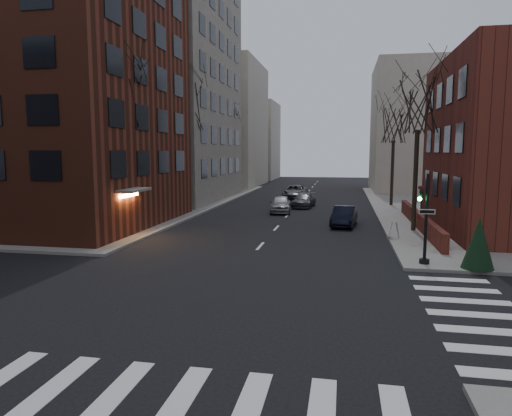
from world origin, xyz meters
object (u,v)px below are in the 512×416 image
(streetlamp_far, at_px, (238,159))
(car_lane_gray, at_px, (304,200))
(tree_left_c, at_px, (229,126))
(car_lane_silver, at_px, (281,204))
(traffic_signal, at_px, (424,225))
(tree_right_a, at_px, (419,104))
(tree_left_a, at_px, (122,95))
(tree_right_b, at_px, (394,124))
(car_lane_far, at_px, (295,192))
(evergreen_shrub, at_px, (479,243))
(streetlamp_near, at_px, (180,163))
(sandwich_board, at_px, (394,230))
(tree_left_b, at_px, (189,107))
(parked_sedan, at_px, (344,216))

(streetlamp_far, distance_m, car_lane_gray, 15.48)
(tree_left_c, relative_size, car_lane_silver, 2.32)
(traffic_signal, bearing_deg, car_lane_silver, 117.33)
(tree_right_a, bearing_deg, car_lane_silver, 140.54)
(car_lane_gray, bearing_deg, tree_left_a, -115.54)
(tree_right_b, xyz_separation_m, car_lane_gray, (-8.00, -2.07, -6.95))
(traffic_signal, distance_m, car_lane_far, 29.91)
(tree_left_c, bearing_deg, evergreen_shrub, -59.07)
(tree_right_b, distance_m, streetlamp_far, 20.01)
(tree_right_a, height_order, tree_right_b, tree_right_a)
(streetlamp_near, height_order, streetlamp_far, same)
(car_lane_far, bearing_deg, tree_left_a, -108.83)
(streetlamp_far, relative_size, car_lane_silver, 1.50)
(sandwich_board, bearing_deg, traffic_signal, -72.06)
(tree_right_b, bearing_deg, car_lane_silver, -147.58)
(tree_right_b, height_order, car_lane_silver, tree_right_b)
(tree_left_c, bearing_deg, car_lane_far, -16.86)
(tree_left_a, xyz_separation_m, sandwich_board, (16.10, 1.07, -7.85))
(traffic_signal, relative_size, tree_left_c, 0.41)
(tree_left_c, height_order, car_lane_silver, tree_left_c)
(car_lane_silver, bearing_deg, tree_left_b, 173.55)
(streetlamp_far, distance_m, parked_sedan, 25.87)
(tree_left_b, bearing_deg, car_lane_silver, -0.69)
(evergreen_shrub, bearing_deg, streetlamp_near, 143.54)
(tree_left_b, distance_m, parked_sedan, 16.83)
(streetlamp_near, bearing_deg, car_lane_gray, 41.39)
(evergreen_shrub, bearing_deg, tree_right_a, 97.64)
(tree_left_a, bearing_deg, streetlamp_far, 88.77)
(streetlamp_far, xyz_separation_m, car_lane_silver, (7.40, -16.10, -3.52))
(car_lane_silver, xyz_separation_m, sandwich_board, (8.10, -10.83, -0.09))
(traffic_signal, relative_size, car_lane_silver, 0.95)
(tree_left_b, relative_size, tree_left_c, 1.11)
(streetlamp_far, bearing_deg, tree_right_b, -30.47)
(traffic_signal, distance_m, car_lane_silver, 19.07)
(streetlamp_far, height_order, sandwich_board, streetlamp_far)
(tree_right_a, height_order, sandwich_board, tree_right_a)
(evergreen_shrub, bearing_deg, tree_right_b, 93.10)
(car_lane_far, bearing_deg, sandwich_board, -70.29)
(tree_right_b, distance_m, parked_sedan, 14.72)
(traffic_signal, xyz_separation_m, tree_left_c, (-16.74, 31.01, 6.12))
(car_lane_silver, bearing_deg, streetlamp_near, -157.94)
(tree_right_b, height_order, car_lane_gray, tree_right_b)
(tree_right_a, bearing_deg, traffic_signal, -95.47)
(car_lane_silver, relative_size, sandwich_board, 4.42)
(car_lane_gray, bearing_deg, tree_left_c, 139.17)
(streetlamp_far, height_order, parked_sedan, streetlamp_far)
(parked_sedan, bearing_deg, car_lane_silver, 137.46)
(tree_right_a, relative_size, tree_right_b, 1.06)
(traffic_signal, xyz_separation_m, streetlamp_far, (-16.14, 33.01, 2.33))
(tree_left_a, xyz_separation_m, car_lane_gray, (9.60, 15.93, -7.84))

